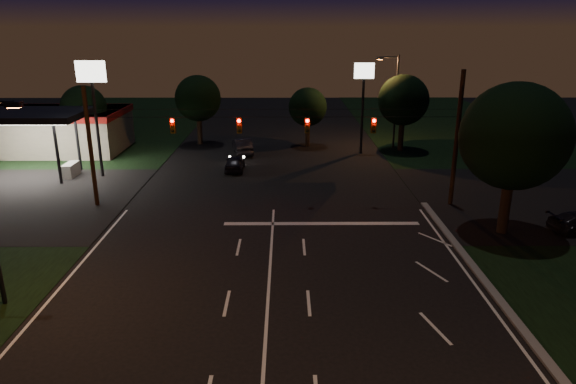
{
  "coord_description": "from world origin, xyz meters",
  "views": [
    {
      "loc": [
        0.79,
        -17.9,
        11.56
      ],
      "look_at": [
        0.92,
        8.56,
        3.0
      ],
      "focal_mm": 32.0,
      "sensor_mm": 36.0,
      "label": 1
    }
  ],
  "objects_px": {
    "car_oncoming_a": "(235,163)",
    "car_oncoming_b": "(242,146)",
    "utility_pole_right": "(450,205)",
    "tree_right_near": "(514,137)"
  },
  "relations": [
    {
      "from": "car_oncoming_a",
      "to": "car_oncoming_b",
      "type": "bearing_deg",
      "value": -91.32
    },
    {
      "from": "utility_pole_right",
      "to": "car_oncoming_b",
      "type": "distance_m",
      "value": 21.32
    },
    {
      "from": "tree_right_near",
      "to": "car_oncoming_a",
      "type": "distance_m",
      "value": 22.31
    },
    {
      "from": "car_oncoming_a",
      "to": "car_oncoming_b",
      "type": "height_order",
      "value": "car_oncoming_b"
    },
    {
      "from": "tree_right_near",
      "to": "car_oncoming_b",
      "type": "height_order",
      "value": "tree_right_near"
    },
    {
      "from": "utility_pole_right",
      "to": "tree_right_near",
      "type": "relative_size",
      "value": 1.03
    },
    {
      "from": "car_oncoming_a",
      "to": "car_oncoming_b",
      "type": "relative_size",
      "value": 0.84
    },
    {
      "from": "utility_pole_right",
      "to": "car_oncoming_a",
      "type": "relative_size",
      "value": 2.4
    },
    {
      "from": "tree_right_near",
      "to": "car_oncoming_b",
      "type": "relative_size",
      "value": 1.95
    },
    {
      "from": "utility_pole_right",
      "to": "tree_right_near",
      "type": "bearing_deg",
      "value": -72.47
    }
  ]
}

